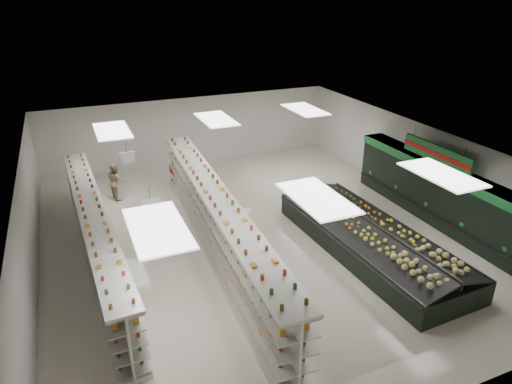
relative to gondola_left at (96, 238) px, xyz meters
name	(u,v)px	position (x,y,z in m)	size (l,w,h in m)	color
floor	(255,235)	(5.21, -0.32, -0.86)	(16.00, 16.00, 0.00)	beige
ceiling	(255,148)	(5.21, -0.32, 2.34)	(14.00, 16.00, 0.02)	white
wall_back	(191,130)	(5.21, 7.68, 0.74)	(14.00, 0.02, 3.20)	silver
wall_front	(418,354)	(5.21, -8.32, 0.74)	(14.00, 0.02, 3.20)	silver
wall_left	(28,233)	(-1.79, -0.32, 0.74)	(0.02, 16.00, 3.20)	silver
wall_right	(420,165)	(12.21, -0.32, 0.74)	(0.02, 16.00, 3.20)	silver
produce_wall_case	(436,189)	(11.74, -1.82, 0.38)	(0.93, 8.00, 2.20)	black
aisle_sign_near	(151,206)	(1.41, -2.32, 1.89)	(0.52, 0.06, 0.75)	white
aisle_sign_far	(127,158)	(1.41, 1.68, 1.89)	(0.52, 0.06, 0.75)	white
hortifruti_banner	(437,154)	(11.45, -1.82, 1.79)	(0.12, 3.20, 0.95)	#1E7435
gondola_left	(96,238)	(0.00, 0.00, 0.00)	(1.25, 10.80, 1.87)	white
gondola_center	(218,228)	(3.61, -1.02, 0.12)	(1.50, 12.33, 2.13)	white
produce_island	(370,238)	(8.23, -2.78, -0.35)	(2.99, 7.51, 1.11)	black
soda_endcap	(184,169)	(4.07, 4.96, -0.10)	(1.36, 1.05, 1.56)	#B51814
shopper_main	(245,237)	(4.21, -1.85, 0.10)	(0.70, 0.46, 1.93)	white
shopper_background	(116,181)	(1.17, 4.68, -0.08)	(0.76, 0.47, 1.56)	tan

